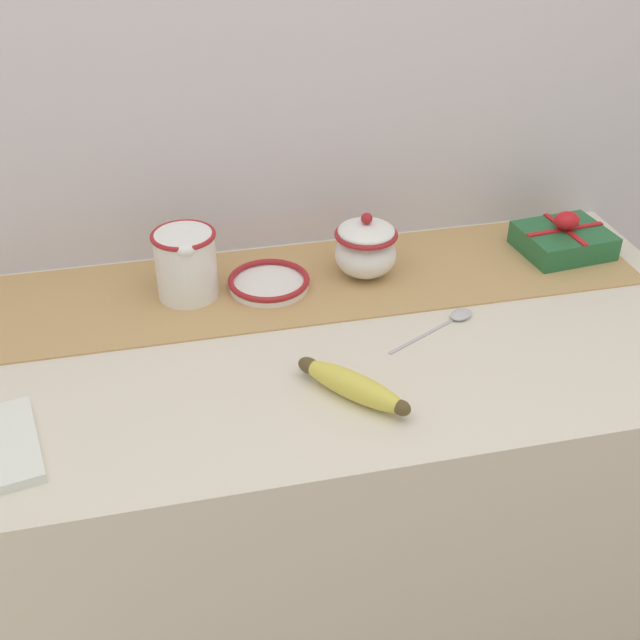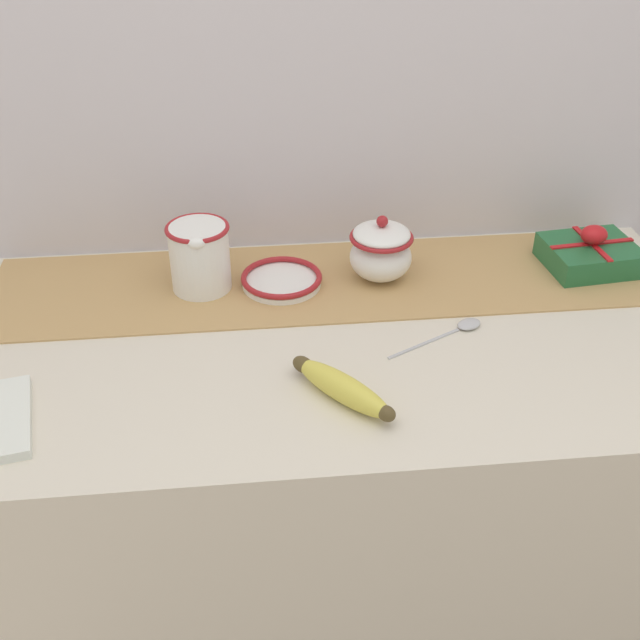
% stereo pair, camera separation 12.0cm
% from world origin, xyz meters
% --- Properties ---
extents(countertop, '(1.25, 0.62, 0.90)m').
position_xyz_m(countertop, '(0.00, 0.00, 0.45)').
color(countertop, beige).
rests_on(countertop, ground_plane).
extents(back_wall, '(2.05, 0.04, 2.40)m').
position_xyz_m(back_wall, '(0.00, 0.33, 1.20)').
color(back_wall, silver).
rests_on(back_wall, ground_plane).
extents(table_runner, '(1.15, 0.27, 0.00)m').
position_xyz_m(table_runner, '(0.00, 0.16, 0.90)').
color(table_runner, tan).
rests_on(table_runner, countertop).
extents(cream_pitcher, '(0.11, 0.13, 0.12)m').
position_xyz_m(cream_pitcher, '(-0.21, 0.17, 0.96)').
color(cream_pitcher, white).
rests_on(cream_pitcher, countertop).
extents(sugar_bowl, '(0.11, 0.11, 0.12)m').
position_xyz_m(sugar_bowl, '(0.10, 0.16, 0.95)').
color(sugar_bowl, white).
rests_on(sugar_bowl, countertop).
extents(small_dish, '(0.14, 0.14, 0.02)m').
position_xyz_m(small_dish, '(-0.07, 0.16, 0.91)').
color(small_dish, white).
rests_on(small_dish, countertop).
extents(banana, '(0.14, 0.16, 0.04)m').
position_xyz_m(banana, '(-0.01, -0.16, 0.92)').
color(banana, '#DBCC4C').
rests_on(banana, countertop).
extents(spoon, '(0.17, 0.10, 0.01)m').
position_xyz_m(spoon, '(0.20, -0.00, 0.90)').
color(spoon, '#B7B7BC').
rests_on(spoon, countertop).
extents(gift_box, '(0.17, 0.15, 0.08)m').
position_xyz_m(gift_box, '(0.48, 0.17, 0.93)').
color(gift_box, '#236638').
rests_on(gift_box, countertop).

